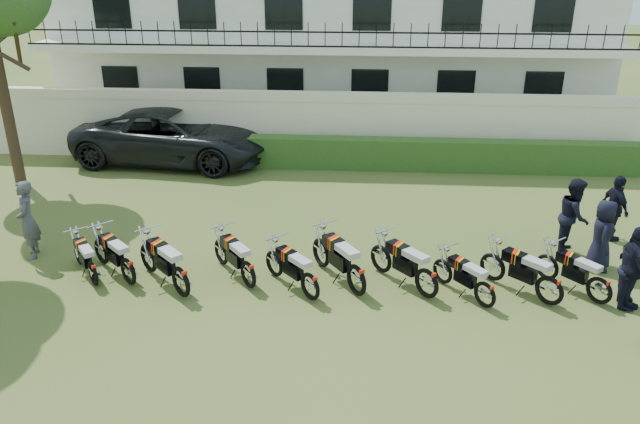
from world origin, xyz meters
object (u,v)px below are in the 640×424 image
object	(u,v)px
motorcycle_5	(357,273)
officer_4	(574,216)
motorcycle_2	(180,275)
motorcycle_0	(92,268)
suv	(173,136)
motorcycle_3	(248,268)
motorcycle_7	(486,289)
motorcycle_1	(127,265)
motorcycle_8	(550,284)
officer_2	(633,267)
officer_3	(602,235)
motorcycle_4	(310,280)
officer_5	(615,208)
motorcycle_9	(600,284)
motorcycle_6	(427,276)
inspector	(27,220)
officer_1	(634,269)

from	to	relation	value
motorcycle_5	officer_4	size ratio (longest dim) A/B	1.00
motorcycle_5	motorcycle_2	bearing A→B (deg)	151.10
motorcycle_0	suv	distance (m)	8.35
motorcycle_3	suv	xyz separation A→B (m)	(-3.95, 8.19, 0.41)
motorcycle_2	motorcycle_5	xyz separation A→B (m)	(3.56, 0.31, 0.01)
motorcycle_7	suv	distance (m)	12.30
motorcycle_1	motorcycle_3	world-z (taller)	motorcycle_1
motorcycle_8	officer_2	bearing A→B (deg)	-41.94
officer_2	officer_4	distance (m)	2.46
motorcycle_3	officer_3	world-z (taller)	officer_3
motorcycle_4	officer_4	world-z (taller)	officer_4
motorcycle_2	officer_4	bearing A→B (deg)	-27.33
officer_5	officer_4	bearing A→B (deg)	108.09
motorcycle_0	suv	xyz separation A→B (m)	(-0.67, 8.31, 0.46)
motorcycle_3	officer_5	world-z (taller)	officer_5
motorcycle_4	officer_2	distance (m)	6.33
motorcycle_2	officer_2	bearing A→B (deg)	-43.11
motorcycle_1	motorcycle_5	distance (m)	4.81
motorcycle_9	officer_3	distance (m)	1.67
motorcycle_5	motorcycle_6	bearing A→B (deg)	-33.74
motorcycle_1	motorcycle_4	size ratio (longest dim) A/B	1.01
motorcycle_1	officer_2	size ratio (longest dim) A/B	0.83
officer_2	officer_5	size ratio (longest dim) A/B	1.05
officer_2	officer_3	xyz separation A→B (m)	(-0.05, 1.58, -0.05)
inspector	officer_5	bearing A→B (deg)	76.35
motorcycle_3	officer_2	world-z (taller)	officer_2
inspector	motorcycle_0	bearing A→B (deg)	36.17
motorcycle_7	suv	size ratio (longest dim) A/B	0.22
motorcycle_2	officer_3	size ratio (longest dim) A/B	0.94
motorcycle_1	officer_4	distance (m)	10.04
officer_2	motorcycle_8	bearing A→B (deg)	90.01
motorcycle_8	motorcycle_9	distance (m)	1.02
motorcycle_0	motorcycle_6	world-z (taller)	motorcycle_6
motorcycle_3	officer_5	distance (m)	8.94
motorcycle_0	motorcycle_8	distance (m)	9.37
motorcycle_4	motorcycle_6	distance (m)	2.36
officer_5	suv	bearing A→B (deg)	53.85
officer_1	motorcycle_1	bearing A→B (deg)	106.12
motorcycle_5	motorcycle_9	size ratio (longest dim) A/B	1.26
motorcycle_2	inspector	size ratio (longest dim) A/B	0.83
motorcycle_2	motorcycle_1	bearing A→B (deg)	116.58
motorcycle_1	motorcycle_7	bearing A→B (deg)	-49.61
suv	officer_2	distance (m)	14.29
motorcycle_9	inspector	distance (m)	12.41
motorcycle_6	motorcycle_4	bearing A→B (deg)	144.77
motorcycle_3	motorcycle_4	distance (m)	1.39
motorcycle_1	motorcycle_2	bearing A→B (deg)	-64.94
motorcycle_8	officer_3	distance (m)	2.27
motorcycle_7	officer_4	world-z (taller)	officer_4
motorcycle_0	motorcycle_5	xyz separation A→B (m)	(5.54, -0.02, 0.10)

